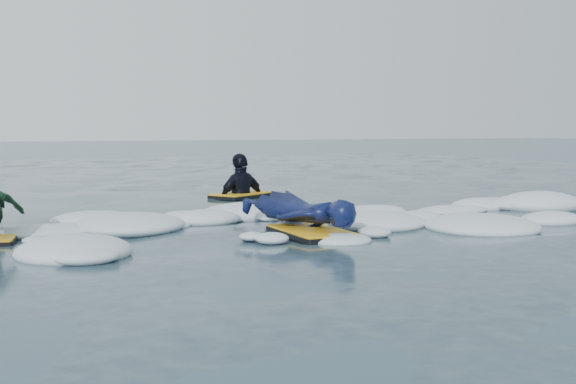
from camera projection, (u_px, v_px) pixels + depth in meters
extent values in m
plane|color=#1B3442|center=(272.00, 243.00, 6.97)|extent=(120.00, 120.00, 0.00)
cube|color=black|center=(311.00, 233.00, 7.36)|extent=(0.60, 1.09, 0.05)
cube|color=#F9AE14|center=(311.00, 230.00, 7.36)|extent=(0.58, 1.06, 0.02)
imported|color=#0C145A|center=(301.00, 211.00, 7.57)|extent=(0.93, 1.71, 0.39)
cube|color=black|center=(241.00, 196.00, 11.52)|extent=(1.19, 1.03, 0.05)
cube|color=#F9AE14|center=(241.00, 193.00, 11.52)|extent=(1.16, 1.00, 0.02)
imported|color=black|center=(241.00, 202.00, 11.53)|extent=(0.99, 0.62, 1.56)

